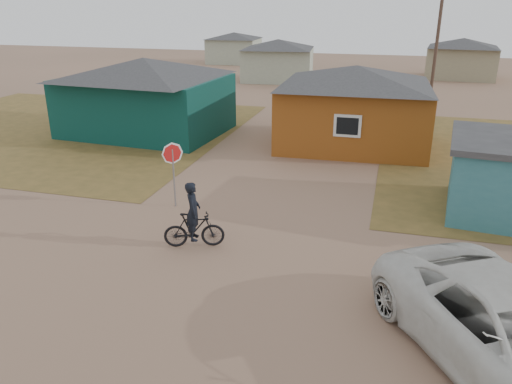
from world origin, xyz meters
TOP-DOWN VIEW (x-y plane):
  - ground at (0.00, 0.00)m, footprint 120.00×120.00m
  - grass_nw at (-14.00, 13.00)m, footprint 20.00×18.00m
  - house_teal at (-8.50, 13.50)m, footprint 8.93×7.08m
  - house_yellow at (2.50, 14.00)m, footprint 7.72×6.76m
  - house_pale_west at (-6.00, 34.00)m, footprint 7.04×6.15m
  - house_beige_east at (10.00, 40.00)m, footprint 6.95×6.05m
  - house_pale_north at (-14.00, 46.00)m, footprint 6.28×5.81m
  - utility_pole_near at (6.50, 22.00)m, footprint 1.40×0.20m
  - utility_pole_far at (7.50, 38.00)m, footprint 1.40×0.20m
  - stop_sign at (-2.72, 4.16)m, footprint 0.72×0.33m
  - cyclist at (-0.90, 1.47)m, footprint 1.84×1.06m

SIDE VIEW (x-z plane):
  - ground at x=0.00m, z-range 0.00..0.00m
  - grass_nw at x=-14.00m, z-range 0.00..0.01m
  - cyclist at x=-0.90m, z-range -0.27..1.73m
  - stop_sign at x=-2.72m, z-range 0.56..2.88m
  - house_pale_north at x=-14.00m, z-range 0.05..3.45m
  - house_pale_west at x=-6.00m, z-range 0.06..3.66m
  - house_beige_east at x=10.00m, z-range 0.06..3.66m
  - house_yellow at x=2.50m, z-range 0.05..3.95m
  - house_teal at x=-8.50m, z-range 0.05..4.05m
  - utility_pole_near at x=6.50m, z-range 0.14..8.14m
  - utility_pole_far at x=7.50m, z-range 0.14..8.14m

